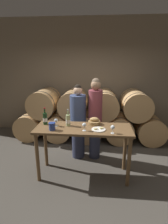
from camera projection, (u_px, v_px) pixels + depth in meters
name	position (u px, v px, depth m)	size (l,w,h in m)	color
ground_plane	(83.00, 174.00, 3.34)	(10.00, 10.00, 0.00)	#4C473F
stone_wall_back	(90.00, 78.00, 5.00)	(10.00, 0.12, 3.20)	#7F705B
barrel_stack	(89.00, 116.00, 4.72)	(3.93, 0.94, 1.36)	tan
tasting_table	(83.00, 135.00, 3.10)	(1.69, 0.60, 0.96)	brown
person_left	(78.00, 122.00, 3.74)	(0.34, 0.34, 1.62)	#2D334C
person_right	(95.00, 118.00, 3.68)	(0.29, 0.29, 1.75)	#2D334C
wine_bottle_red	(45.00, 119.00, 3.19)	(0.08, 0.08, 0.32)	#193819
wine_bottle_white	(68.00, 120.00, 3.12)	(0.08, 0.08, 0.31)	#ADBC7F
blue_crock	(52.00, 126.00, 2.94)	(0.12, 0.12, 0.13)	navy
bread_basket	(94.00, 122.00, 3.21)	(0.23, 0.23, 0.13)	olive
cheese_plate	(98.00, 129.00, 2.96)	(0.24, 0.24, 0.04)	white
wine_glass_far_left	(56.00, 121.00, 3.10)	(0.07, 0.07, 0.14)	white
wine_glass_left	(84.00, 125.00, 2.90)	(0.07, 0.07, 0.14)	white
wine_glass_center	(113.00, 128.00, 2.79)	(0.07, 0.07, 0.14)	white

